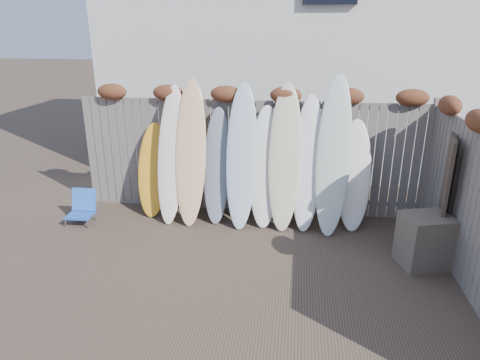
# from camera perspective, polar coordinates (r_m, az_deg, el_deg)

# --- Properties ---
(ground) EXTENTS (80.00, 80.00, 0.00)m
(ground) POSITION_cam_1_polar(r_m,az_deg,el_deg) (5.76, -1.67, -13.47)
(ground) COLOR #493A2D
(back_fence) EXTENTS (6.05, 0.28, 2.24)m
(back_fence) POSITION_cam_1_polar(r_m,az_deg,el_deg) (7.45, 1.71, 4.37)
(back_fence) COLOR slate
(back_fence) RESTS_ON ground
(right_fence) EXTENTS (0.28, 4.40, 2.24)m
(right_fence) POSITION_cam_1_polar(r_m,az_deg,el_deg) (5.81, 29.27, -3.13)
(right_fence) COLOR slate
(right_fence) RESTS_ON ground
(house) EXTENTS (8.50, 5.50, 6.33)m
(house) POSITION_cam_1_polar(r_m,az_deg,el_deg) (11.26, 6.60, 19.79)
(house) COLOR silver
(house) RESTS_ON ground
(beach_chair) EXTENTS (0.43, 0.46, 0.56)m
(beach_chair) POSITION_cam_1_polar(r_m,az_deg,el_deg) (7.77, -20.31, -3.44)
(beach_chair) COLOR blue
(beach_chair) RESTS_ON ground
(wooden_crate) EXTENTS (0.76, 0.69, 0.74)m
(wooden_crate) POSITION_cam_1_polar(r_m,az_deg,el_deg) (6.49, 23.45, -7.42)
(wooden_crate) COLOR #615749
(wooden_crate) RESTS_ON ground
(lattice_panel) EXTENTS (0.36, 1.15, 1.76)m
(lattice_panel) POSITION_cam_1_polar(r_m,az_deg,el_deg) (6.88, 25.53, -1.57)
(lattice_panel) COLOR #3F2D26
(lattice_panel) RESTS_ON ground
(surfboard_0) EXTENTS (0.56, 0.59, 1.60)m
(surfboard_0) POSITION_cam_1_polar(r_m,az_deg,el_deg) (7.62, -11.53, 1.32)
(surfboard_0) COLOR #F3A420
(surfboard_0) RESTS_ON ground
(surfboard_1) EXTENTS (0.49, 0.81, 2.26)m
(surfboard_1) POSITION_cam_1_polar(r_m,az_deg,el_deg) (7.28, -9.16, 3.33)
(surfboard_1) COLOR white
(surfboard_1) RESTS_ON ground
(surfboard_2) EXTENTS (0.56, 0.86, 2.37)m
(surfboard_2) POSITION_cam_1_polar(r_m,az_deg,el_deg) (7.18, -6.61, 3.66)
(surfboard_2) COLOR #FCCF7B
(surfboard_2) RESTS_ON ground
(surfboard_3) EXTENTS (0.48, 0.69, 1.90)m
(surfboard_3) POSITION_cam_1_polar(r_m,az_deg,el_deg) (7.21, -3.10, 1.91)
(surfboard_3) COLOR slate
(surfboard_3) RESTS_ON ground
(surfboard_4) EXTENTS (0.53, 0.83, 2.33)m
(surfboard_4) POSITION_cam_1_polar(r_m,az_deg,el_deg) (7.00, 0.22, 3.20)
(surfboard_4) COLOR silver
(surfboard_4) RESTS_ON ground
(surfboard_5) EXTENTS (0.52, 0.70, 1.96)m
(surfboard_5) POSITION_cam_1_polar(r_m,az_deg,el_deg) (7.07, 3.35, 1.77)
(surfboard_5) COLOR white
(surfboard_5) RESTS_ON ground
(surfboard_6) EXTENTS (0.54, 0.82, 2.33)m
(surfboard_6) POSITION_cam_1_polar(r_m,az_deg,el_deg) (6.98, 5.99, 3.07)
(surfboard_6) COLOR beige
(surfboard_6) RESTS_ON ground
(surfboard_7) EXTENTS (0.52, 0.79, 2.15)m
(surfboard_7) POSITION_cam_1_polar(r_m,az_deg,el_deg) (7.02, 8.98, 2.22)
(surfboard_7) COLOR white
(surfboard_7) RESTS_ON ground
(surfboard_8) EXTENTS (0.62, 0.91, 2.47)m
(surfboard_8) POSITION_cam_1_polar(r_m,az_deg,el_deg) (6.93, 12.35, 3.21)
(surfboard_8) COLOR silver
(surfboard_8) RESTS_ON ground
(surfboard_9) EXTENTS (0.53, 0.64, 1.77)m
(surfboard_9) POSITION_cam_1_polar(r_m,az_deg,el_deg) (7.19, 15.02, 0.62)
(surfboard_9) COLOR white
(surfboard_9) RESTS_ON ground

